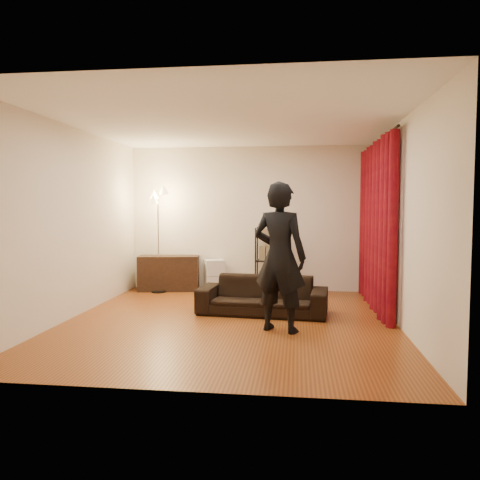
# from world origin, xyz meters

# --- Properties ---
(floor) EXTENTS (5.00, 5.00, 0.00)m
(floor) POSITION_xyz_m (0.00, 0.00, 0.00)
(floor) COLOR brown
(floor) RESTS_ON ground
(ceiling) EXTENTS (5.00, 5.00, 0.00)m
(ceiling) POSITION_xyz_m (0.00, 0.00, 2.70)
(ceiling) COLOR white
(ceiling) RESTS_ON ground
(wall_back) EXTENTS (5.00, 0.00, 5.00)m
(wall_back) POSITION_xyz_m (0.00, 2.50, 1.35)
(wall_back) COLOR beige
(wall_back) RESTS_ON ground
(wall_front) EXTENTS (5.00, 0.00, 5.00)m
(wall_front) POSITION_xyz_m (0.00, -2.50, 1.35)
(wall_front) COLOR beige
(wall_front) RESTS_ON ground
(wall_left) EXTENTS (0.00, 5.00, 5.00)m
(wall_left) POSITION_xyz_m (-2.25, 0.00, 1.35)
(wall_left) COLOR beige
(wall_left) RESTS_ON ground
(wall_right) EXTENTS (0.00, 5.00, 5.00)m
(wall_right) POSITION_xyz_m (2.25, 0.00, 1.35)
(wall_right) COLOR beige
(wall_right) RESTS_ON ground
(curtain_rod) EXTENTS (0.04, 2.65, 0.04)m
(curtain_rod) POSITION_xyz_m (2.15, 1.12, 2.58)
(curtain_rod) COLOR black
(curtain_rod) RESTS_ON wall_right
(curtain) EXTENTS (0.22, 2.65, 2.55)m
(curtain) POSITION_xyz_m (2.13, 1.12, 1.28)
(curtain) COLOR maroon
(curtain) RESTS_ON ground
(sofa) EXTENTS (1.93, 0.90, 0.55)m
(sofa) POSITION_xyz_m (0.41, 0.49, 0.27)
(sofa) COLOR black
(sofa) RESTS_ON ground
(person) EXTENTS (0.80, 0.67, 1.88)m
(person) POSITION_xyz_m (0.69, -0.44, 0.94)
(person) COLOR black
(person) RESTS_ON ground
(media_cabinet) EXTENTS (1.17, 0.59, 0.66)m
(media_cabinet) POSITION_xyz_m (-1.49, 2.23, 0.33)
(media_cabinet) COLOR #311E13
(media_cabinet) RESTS_ON ground
(storage_boxes) EXTENTS (0.44, 0.40, 0.59)m
(storage_boxes) POSITION_xyz_m (-0.63, 2.31, 0.29)
(storage_boxes) COLOR silver
(storage_boxes) RESTS_ON ground
(wire_shelf) EXTENTS (0.61, 0.48, 1.20)m
(wire_shelf) POSITION_xyz_m (0.45, 2.15, 0.60)
(wire_shelf) COLOR black
(wire_shelf) RESTS_ON ground
(floor_lamp) EXTENTS (0.44, 0.44, 1.90)m
(floor_lamp) POSITION_xyz_m (-1.62, 2.01, 0.95)
(floor_lamp) COLOR silver
(floor_lamp) RESTS_ON ground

